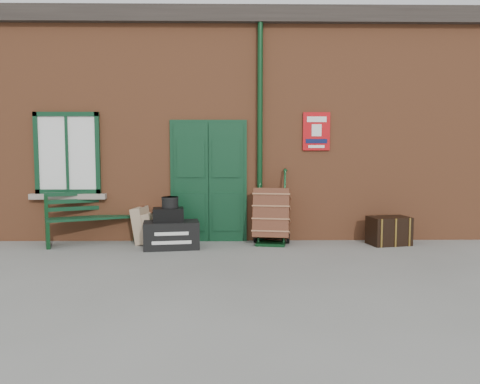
{
  "coord_description": "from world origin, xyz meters",
  "views": [
    {
      "loc": [
        0.15,
        -7.22,
        1.68
      ],
      "look_at": [
        0.27,
        0.6,
        1.0
      ],
      "focal_mm": 35.0,
      "sensor_mm": 36.0,
      "label": 1
    }
  ],
  "objects_px": {
    "houdini_trunk": "(171,235)",
    "bench": "(91,216)",
    "porter_trolley": "(272,215)",
    "dark_trunk": "(389,231)"
  },
  "relations": [
    {
      "from": "bench",
      "to": "houdini_trunk",
      "type": "height_order",
      "value": "bench"
    },
    {
      "from": "houdini_trunk",
      "to": "porter_trolley",
      "type": "distance_m",
      "value": 1.85
    },
    {
      "from": "houdini_trunk",
      "to": "porter_trolley",
      "type": "xyz_separation_m",
      "value": [
        1.78,
        0.42,
        0.28
      ]
    },
    {
      "from": "houdini_trunk",
      "to": "bench",
      "type": "bearing_deg",
      "value": 153.15
    },
    {
      "from": "bench",
      "to": "dark_trunk",
      "type": "relative_size",
      "value": 2.35
    },
    {
      "from": "dark_trunk",
      "to": "porter_trolley",
      "type": "bearing_deg",
      "value": 164.23
    },
    {
      "from": "houdini_trunk",
      "to": "dark_trunk",
      "type": "distance_m",
      "value": 3.89
    },
    {
      "from": "porter_trolley",
      "to": "dark_trunk",
      "type": "xyz_separation_m",
      "value": [
        2.11,
        -0.15,
        -0.26
      ]
    },
    {
      "from": "bench",
      "to": "porter_trolley",
      "type": "distance_m",
      "value": 3.3
    },
    {
      "from": "bench",
      "to": "porter_trolley",
      "type": "height_order",
      "value": "porter_trolley"
    }
  ]
}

